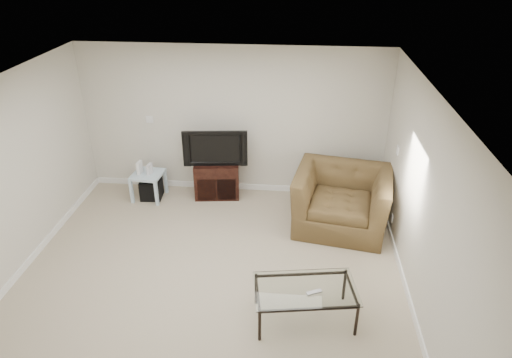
# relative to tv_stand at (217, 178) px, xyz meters

# --- Properties ---
(floor) EXTENTS (5.00, 5.00, 0.00)m
(floor) POSITION_rel_tv_stand_xyz_m (0.27, -2.28, -0.31)
(floor) COLOR tan
(floor) RESTS_ON ground
(ceiling) EXTENTS (5.00, 5.00, 0.00)m
(ceiling) POSITION_rel_tv_stand_xyz_m (0.27, -2.28, 2.19)
(ceiling) COLOR white
(ceiling) RESTS_ON ground
(wall_back) EXTENTS (5.00, 0.02, 2.50)m
(wall_back) POSITION_rel_tv_stand_xyz_m (0.27, 0.22, 0.94)
(wall_back) COLOR silver
(wall_back) RESTS_ON ground
(wall_right) EXTENTS (0.02, 5.00, 2.50)m
(wall_right) POSITION_rel_tv_stand_xyz_m (2.77, -2.28, 0.94)
(wall_right) COLOR silver
(wall_right) RESTS_ON ground
(plate_back) EXTENTS (0.12, 0.02, 0.12)m
(plate_back) POSITION_rel_tv_stand_xyz_m (-1.13, 0.21, 0.94)
(plate_back) COLOR white
(plate_back) RESTS_ON wall_back
(plate_right_switch) EXTENTS (0.02, 0.09, 0.13)m
(plate_right_switch) POSITION_rel_tv_stand_xyz_m (2.75, -0.68, 0.94)
(plate_right_switch) COLOR white
(plate_right_switch) RESTS_ON wall_right
(plate_right_outlet) EXTENTS (0.02, 0.08, 0.12)m
(plate_right_outlet) POSITION_rel_tv_stand_xyz_m (2.75, -0.98, -0.01)
(plate_right_outlet) COLOR white
(plate_right_outlet) RESTS_ON wall_right
(tv_stand) EXTENTS (0.80, 0.60, 0.62)m
(tv_stand) POSITION_rel_tv_stand_xyz_m (0.00, 0.00, 0.00)
(tv_stand) COLOR black
(tv_stand) RESTS_ON floor
(dvd_player) EXTENTS (0.42, 0.32, 0.06)m
(dvd_player) POSITION_rel_tv_stand_xyz_m (0.01, -0.04, 0.21)
(dvd_player) COLOR black
(dvd_player) RESTS_ON tv_stand
(television) EXTENTS (0.99, 0.30, 0.60)m
(television) POSITION_rel_tv_stand_xyz_m (0.00, -0.03, 0.61)
(television) COLOR black
(television) RESTS_ON tv_stand
(side_table) EXTENTS (0.52, 0.52, 0.46)m
(side_table) POSITION_rel_tv_stand_xyz_m (-1.13, -0.23, -0.08)
(side_table) COLOR #A5B6C6
(side_table) RESTS_ON floor
(subwoofer) EXTENTS (0.36, 0.36, 0.34)m
(subwoofer) POSITION_rel_tv_stand_xyz_m (-1.10, -0.21, -0.14)
(subwoofer) COLOR black
(subwoofer) RESTS_ON floor
(game_console) EXTENTS (0.06, 0.16, 0.21)m
(game_console) POSITION_rel_tv_stand_xyz_m (-1.24, -0.24, 0.26)
(game_console) COLOR white
(game_console) RESTS_ON side_table
(game_case) EXTENTS (0.07, 0.14, 0.18)m
(game_case) POSITION_rel_tv_stand_xyz_m (-1.07, -0.25, 0.25)
(game_case) COLOR silver
(game_case) RESTS_ON side_table
(recliner) EXTENTS (1.51, 1.12, 1.20)m
(recliner) POSITION_rel_tv_stand_xyz_m (2.03, -0.78, 0.29)
(recliner) COLOR brown
(recliner) RESTS_ON floor
(coffee_table) EXTENTS (1.24, 0.82, 0.45)m
(coffee_table) POSITION_rel_tv_stand_xyz_m (1.48, -2.79, -0.08)
(coffee_table) COLOR black
(coffee_table) RESTS_ON floor
(remote) EXTENTS (0.18, 0.12, 0.02)m
(remote) POSITION_rel_tv_stand_xyz_m (1.58, -2.85, 0.15)
(remote) COLOR #B2B2B7
(remote) RESTS_ON coffee_table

